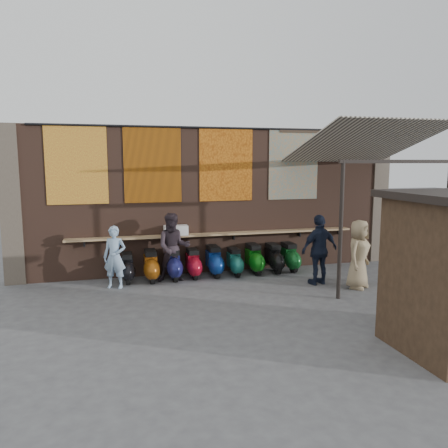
% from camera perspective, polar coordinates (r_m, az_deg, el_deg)
% --- Properties ---
extents(ground, '(70.00, 70.00, 0.00)m').
position_cam_1_polar(ground, '(10.09, 2.34, -9.62)').
color(ground, '#474749').
rests_on(ground, ground).
extents(brick_wall, '(10.00, 0.40, 4.00)m').
position_cam_1_polar(brick_wall, '(12.26, -1.35, 3.11)').
color(brick_wall, brown).
rests_on(brick_wall, ground).
extents(pier_left, '(0.50, 0.50, 4.00)m').
position_cam_1_polar(pier_left, '(12.15, -25.96, 2.24)').
color(pier_left, '#4C4238').
rests_on(pier_left, ground).
extents(pier_right, '(0.50, 0.50, 4.00)m').
position_cam_1_polar(pier_right, '(14.39, 19.26, 3.41)').
color(pier_right, '#4C4238').
rests_on(pier_right, ground).
extents(eating_counter, '(8.00, 0.32, 0.05)m').
position_cam_1_polar(eating_counter, '(12.01, -0.92, -1.32)').
color(eating_counter, '#9E7A51').
rests_on(eating_counter, brick_wall).
extents(shelf_box, '(0.63, 0.30, 0.26)m').
position_cam_1_polar(shelf_box, '(11.74, -6.31, -0.83)').
color(shelf_box, white).
rests_on(shelf_box, eating_counter).
extents(tapestry_redgold, '(1.50, 0.02, 2.00)m').
position_cam_1_polar(tapestry_redgold, '(11.67, -18.69, 7.35)').
color(tapestry_redgold, '#A12D17').
rests_on(tapestry_redgold, brick_wall).
extents(tapestry_sun, '(1.50, 0.02, 2.00)m').
position_cam_1_polar(tapestry_sun, '(11.71, -9.29, 7.67)').
color(tapestry_sun, orange).
rests_on(tapestry_sun, brick_wall).
extents(tapestry_orange, '(1.50, 0.02, 2.00)m').
position_cam_1_polar(tapestry_orange, '(12.07, 0.28, 7.79)').
color(tapestry_orange, '#C86D19').
rests_on(tapestry_orange, brick_wall).
extents(tapestry_multi, '(1.50, 0.02, 2.00)m').
position_cam_1_polar(tapestry_multi, '(12.74, 9.08, 7.71)').
color(tapestry_multi, teal).
rests_on(tapestry_multi, brick_wall).
extents(hang_rail, '(9.50, 0.06, 0.06)m').
position_cam_1_polar(hang_rail, '(12.02, -1.12, 12.46)').
color(hang_rail, black).
rests_on(hang_rail, brick_wall).
extents(scooter_stool_0, '(0.35, 0.78, 0.74)m').
position_cam_1_polar(scooter_stool_0, '(11.53, -12.52, -5.63)').
color(scooter_stool_0, black).
rests_on(scooter_stool_0, ground).
extents(scooter_stool_1, '(0.38, 0.85, 0.80)m').
position_cam_1_polar(scooter_stool_1, '(11.48, -9.52, -5.43)').
color(scooter_stool_1, '#7D3D0B').
rests_on(scooter_stool_1, ground).
extents(scooter_stool_2, '(0.38, 0.84, 0.80)m').
position_cam_1_polar(scooter_stool_2, '(11.57, -6.61, -5.29)').
color(scooter_stool_2, '#171A53').
rests_on(scooter_stool_2, ground).
extents(scooter_stool_3, '(0.36, 0.80, 0.76)m').
position_cam_1_polar(scooter_stool_3, '(11.71, -4.06, -5.19)').
color(scooter_stool_3, maroon).
rests_on(scooter_stool_3, ground).
extents(scooter_stool_4, '(0.39, 0.86, 0.82)m').
position_cam_1_polar(scooter_stool_4, '(11.83, -1.31, -4.89)').
color(scooter_stool_4, navy).
rests_on(scooter_stool_4, ground).
extents(scooter_stool_5, '(0.35, 0.77, 0.73)m').
position_cam_1_polar(scooter_stool_5, '(11.95, 1.40, -4.97)').
color(scooter_stool_5, '#165950').
rests_on(scooter_stool_5, ground).
extents(scooter_stool_6, '(0.38, 0.85, 0.81)m').
position_cam_1_polar(scooter_stool_6, '(12.15, 3.95, -4.57)').
color(scooter_stool_6, '#0C5A0F').
rests_on(scooter_stool_6, ground).
extents(scooter_stool_7, '(0.37, 0.83, 0.79)m').
position_cam_1_polar(scooter_stool_7, '(12.33, 6.53, -4.46)').
color(scooter_stool_7, black).
rests_on(scooter_stool_7, ground).
extents(scooter_stool_8, '(0.37, 0.83, 0.79)m').
position_cam_1_polar(scooter_stool_8, '(12.53, 8.59, -4.30)').
color(scooter_stool_8, '#0F4E1D').
rests_on(scooter_stool_8, ground).
extents(diner_left, '(0.65, 0.54, 1.53)m').
position_cam_1_polar(diner_left, '(11.00, -14.08, -4.22)').
color(diner_left, '#8DACCD').
rests_on(diner_left, ground).
extents(diner_right, '(0.93, 0.76, 1.78)m').
position_cam_1_polar(diner_right, '(11.31, -6.61, -3.06)').
color(diner_right, '#2D232A').
rests_on(diner_right, ground).
extents(shopper_navy, '(1.10, 0.61, 1.77)m').
position_cam_1_polar(shopper_navy, '(11.22, 12.36, -3.30)').
color(shopper_navy, black).
rests_on(shopper_navy, ground).
extents(shopper_grey, '(1.16, 1.02, 1.55)m').
position_cam_1_polar(shopper_grey, '(11.98, 25.95, -3.76)').
color(shopper_grey, '#515155').
rests_on(shopper_grey, ground).
extents(shopper_tan, '(0.98, 0.93, 1.69)m').
position_cam_1_polar(shopper_tan, '(11.13, 17.15, -3.80)').
color(shopper_tan, '#9C8563').
rests_on(shopper_tan, ground).
extents(stall_sign, '(1.20, 0.05, 0.50)m').
position_cam_1_polar(stall_sign, '(8.70, 25.84, -1.10)').
color(stall_sign, gold).
rests_on(stall_sign, market_stall).
extents(stall_shelf, '(1.90, 0.11, 0.06)m').
position_cam_1_polar(stall_shelf, '(8.87, 25.48, -6.82)').
color(stall_shelf, '#473321').
rests_on(stall_shelf, market_stall).
extents(awning_canvas, '(3.20, 3.28, 0.97)m').
position_cam_1_polar(awning_canvas, '(11.92, 17.64, 10.05)').
color(awning_canvas, beige).
rests_on(awning_canvas, brick_wall).
extents(awning_ledger, '(3.30, 0.08, 0.12)m').
position_cam_1_polar(awning_ledger, '(13.31, 13.98, 11.68)').
color(awning_ledger, '#33261C').
rests_on(awning_ledger, brick_wall).
extents(awning_header, '(3.00, 0.08, 0.08)m').
position_cam_1_polar(awning_header, '(10.67, 21.88, 7.59)').
color(awning_header, black).
rests_on(awning_header, awning_post_left).
extents(awning_post_left, '(0.09, 0.09, 3.10)m').
position_cam_1_polar(awning_post_left, '(10.02, 14.98, -0.90)').
color(awning_post_left, black).
rests_on(awning_post_left, ground).
extents(awning_post_right, '(0.09, 0.09, 3.10)m').
position_cam_1_polar(awning_post_right, '(11.66, 27.01, -0.27)').
color(awning_post_right, black).
rests_on(awning_post_right, ground).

